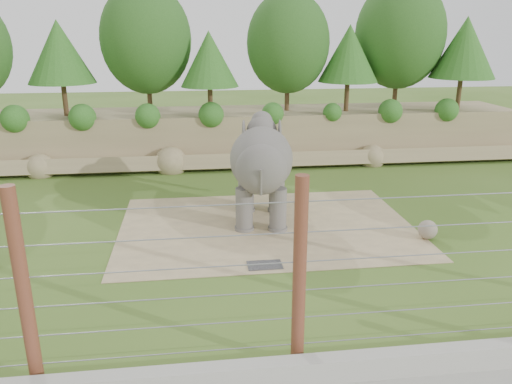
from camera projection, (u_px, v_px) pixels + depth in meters
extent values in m
plane|color=#3F611E|center=(265.00, 266.00, 14.33)|extent=(90.00, 90.00, 0.00)
cube|color=#867552|center=(229.00, 135.00, 26.22)|extent=(30.00, 4.00, 2.50)
cube|color=#867552|center=(233.00, 162.00, 24.33)|extent=(30.00, 1.37, 1.07)
cylinder|color=#3F2B19|center=(65.00, 99.00, 24.15)|extent=(0.24, 0.24, 1.58)
sphere|color=#214919|center=(60.00, 54.00, 23.50)|extent=(3.60, 3.60, 3.60)
cylinder|color=#3F2B19|center=(149.00, 93.00, 25.06)|extent=(0.24, 0.24, 1.92)
sphere|color=#214919|center=(146.00, 39.00, 24.25)|extent=(4.40, 4.40, 4.40)
cylinder|color=#3F2B19|center=(210.00, 101.00, 24.37)|extent=(0.24, 0.24, 1.40)
sphere|color=#214919|center=(209.00, 61.00, 23.78)|extent=(3.20, 3.20, 3.20)
cylinder|color=#3F2B19|center=(287.00, 93.00, 25.73)|extent=(0.24, 0.24, 1.82)
sphere|color=#214919|center=(288.00, 43.00, 24.97)|extent=(4.16, 4.16, 4.16)
cylinder|color=#3F2B19|center=(347.00, 96.00, 25.57)|extent=(0.24, 0.24, 1.50)
sphere|color=#214919|center=(349.00, 55.00, 24.95)|extent=(3.44, 3.44, 3.44)
cylinder|color=#3F2B19|center=(395.00, 88.00, 26.80)|extent=(0.24, 0.24, 2.03)
sphere|color=#214919|center=(400.00, 35.00, 25.95)|extent=(4.64, 4.64, 4.64)
cylinder|color=#3F2B19|center=(459.00, 94.00, 26.09)|extent=(0.24, 0.24, 1.64)
sphere|color=#214919|center=(464.00, 49.00, 25.40)|extent=(3.76, 3.76, 3.76)
cube|color=#998663|center=(267.00, 226.00, 17.22)|extent=(10.00, 7.00, 0.02)
cube|color=#262628|center=(265.00, 265.00, 14.32)|extent=(1.00, 0.60, 0.03)
sphere|color=gray|center=(428.00, 230.00, 16.09)|extent=(0.62, 0.62, 0.62)
cube|color=#A8A89C|center=(302.00, 370.00, 9.54)|extent=(26.00, 0.35, 0.50)
cylinder|color=brown|center=(24.00, 293.00, 8.87)|extent=(0.26, 0.26, 4.00)
cylinder|color=brown|center=(299.00, 276.00, 9.47)|extent=(0.26, 0.26, 4.00)
cylinder|color=gray|center=(297.00, 344.00, 9.93)|extent=(20.00, 0.02, 0.02)
cylinder|color=gray|center=(298.00, 318.00, 9.75)|extent=(20.00, 0.02, 0.02)
cylinder|color=gray|center=(299.00, 290.00, 9.56)|extent=(20.00, 0.02, 0.02)
cylinder|color=gray|center=(300.00, 262.00, 9.38)|extent=(20.00, 0.02, 0.02)
cylinder|color=gray|center=(301.00, 232.00, 9.19)|extent=(20.00, 0.02, 0.02)
cylinder|color=gray|center=(302.00, 202.00, 9.01)|extent=(20.00, 0.02, 0.02)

